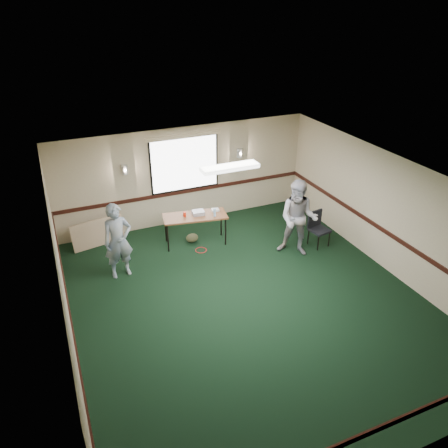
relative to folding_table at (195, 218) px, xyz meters
name	(u,v)px	position (x,y,z in m)	size (l,w,h in m)	color
ground	(248,301)	(0.20, -2.70, -0.74)	(8.00, 8.00, 0.00)	black
room_shell	(210,194)	(0.20, -0.57, 0.84)	(8.00, 8.02, 8.00)	tan
folding_table	(195,218)	(0.00, 0.00, 0.00)	(1.68, 0.90, 0.80)	brown
projector	(198,213)	(0.10, 0.03, 0.11)	(0.29, 0.25, 0.10)	#9998A1
game_console	(215,210)	(0.57, 0.06, 0.08)	(0.19, 0.15, 0.05)	silver
red_cup	(185,214)	(-0.25, 0.05, 0.12)	(0.08, 0.08, 0.12)	red
water_bottle	(215,213)	(0.44, -0.24, 0.16)	(0.06, 0.06, 0.21)	#87B6DD
duffel_bag	(192,238)	(-0.07, 0.09, -0.62)	(0.32, 0.24, 0.23)	#3E3D23
cable_coil	(201,250)	(-0.01, -0.40, -0.73)	(0.29, 0.29, 0.01)	red
folded_table	(98,233)	(-2.30, 0.90, -0.39)	(1.34, 0.06, 0.69)	tan
conference_chair	(317,226)	(2.84, -1.25, -0.21)	(0.50, 0.52, 0.90)	black
person_left	(118,241)	(-2.04, -0.67, 0.15)	(0.65, 0.42, 1.77)	#415E90
person_right	(298,219)	(2.12, -1.43, 0.22)	(0.93, 0.73, 1.92)	#7C93C1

